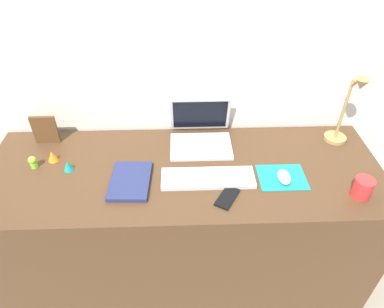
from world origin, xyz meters
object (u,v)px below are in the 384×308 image
at_px(cell_phone, 228,197).
at_px(desk_lamp, 347,113).
at_px(keyboard, 209,178).
at_px(toy_figurine_orange, 53,156).
at_px(picture_frame, 46,130).
at_px(laptop, 201,132).
at_px(toy_figurine_teal, 69,166).
at_px(mouse, 285,177).
at_px(toy_figurine_lime, 34,162).
at_px(coffee_mug, 364,188).
at_px(notebook_pad, 131,181).

bearing_deg(cell_phone, desk_lamp, 62.46).
distance_m(keyboard, toy_figurine_orange, 0.74).
height_order(desk_lamp, picture_frame, desk_lamp).
height_order(laptop, toy_figurine_teal, laptop).
xyz_separation_m(mouse, cell_phone, (-0.26, -0.10, -0.02)).
bearing_deg(toy_figurine_lime, picture_frame, 87.36).
xyz_separation_m(desk_lamp, toy_figurine_orange, (-1.39, -0.09, -0.15)).
bearing_deg(desk_lamp, keyboard, -159.58).
bearing_deg(toy_figurine_lime, coffee_mug, -9.10).
bearing_deg(picture_frame, laptop, -1.15).
xyz_separation_m(toy_figurine_orange, toy_figurine_lime, (-0.07, -0.05, 0.01)).
bearing_deg(toy_figurine_orange, desk_lamp, 3.70).
relative_size(notebook_pad, toy_figurine_teal, 4.77).
height_order(cell_phone, toy_figurine_teal, toy_figurine_teal).
distance_m(mouse, picture_frame, 1.16).
bearing_deg(desk_lamp, cell_phone, -148.54).
bearing_deg(toy_figurine_orange, coffee_mug, -11.48).
height_order(laptop, notebook_pad, laptop).
xyz_separation_m(laptop, desk_lamp, (0.68, -0.04, 0.13)).
height_order(keyboard, picture_frame, picture_frame).
xyz_separation_m(cell_phone, picture_frame, (-0.86, 0.42, 0.07)).
xyz_separation_m(picture_frame, coffee_mug, (1.41, -0.42, -0.03)).
relative_size(keyboard, notebook_pad, 1.71).
bearing_deg(keyboard, coffee_mug, -10.39).
distance_m(desk_lamp, toy_figurine_lime, 1.47).
distance_m(notebook_pad, toy_figurine_orange, 0.41).
xyz_separation_m(keyboard, picture_frame, (-0.78, 0.31, 0.06)).
bearing_deg(mouse, desk_lamp, 38.24).
bearing_deg(mouse, notebook_pad, 179.24).
distance_m(mouse, notebook_pad, 0.67).
bearing_deg(mouse, toy_figurine_teal, 173.92).
height_order(keyboard, coffee_mug, coffee_mug).
relative_size(cell_phone, desk_lamp, 0.33).
bearing_deg(notebook_pad, coffee_mug, -3.93).
relative_size(desk_lamp, toy_figurine_teal, 7.59).
bearing_deg(mouse, picture_frame, 163.93).
height_order(picture_frame, toy_figurine_orange, picture_frame).
distance_m(cell_phone, notebook_pad, 0.43).
bearing_deg(toy_figurine_teal, coffee_mug, -9.15).
distance_m(laptop, mouse, 0.47).
xyz_separation_m(notebook_pad, toy_figurine_teal, (-0.29, 0.09, 0.02)).
relative_size(notebook_pad, picture_frame, 1.60).
distance_m(mouse, toy_figurine_lime, 1.13).
distance_m(laptop, keyboard, 0.29).
height_order(keyboard, toy_figurine_orange, toy_figurine_orange).
bearing_deg(picture_frame, toy_figurine_lime, -92.64).
bearing_deg(keyboard, cell_phone, -57.64).
relative_size(laptop, notebook_pad, 1.25).
xyz_separation_m(laptop, cell_phone, (0.09, -0.41, -0.05)).
bearing_deg(coffee_mug, mouse, 161.40).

